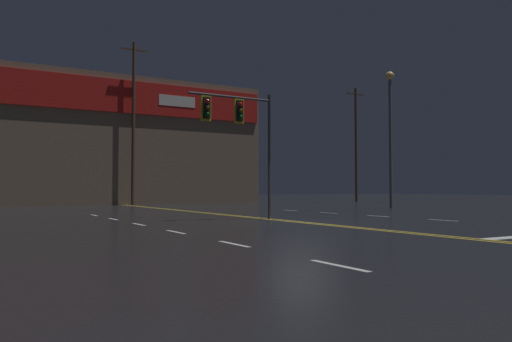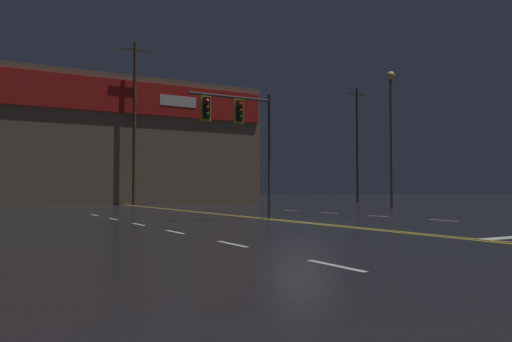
% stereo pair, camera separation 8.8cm
% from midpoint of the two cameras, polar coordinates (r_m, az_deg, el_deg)
% --- Properties ---
extents(ground_plane, '(200.00, 200.00, 0.00)m').
position_cam_midpoint_polar(ground_plane, '(18.51, 4.97, -5.85)').
color(ground_plane, black).
extents(road_markings, '(16.39, 60.00, 0.01)m').
position_cam_midpoint_polar(road_markings, '(17.99, 10.75, -5.92)').
color(road_markings, gold).
rests_on(road_markings, ground).
extents(traffic_signal_median, '(3.67, 0.36, 5.15)m').
position_cam_midpoint_polar(traffic_signal_median, '(20.08, -2.23, 5.58)').
color(traffic_signal_median, '#38383D').
rests_on(traffic_signal_median, ground).
extents(streetlight_far_left, '(0.56, 0.56, 9.06)m').
position_cam_midpoint_polar(streetlight_far_left, '(34.29, 15.02, 5.65)').
color(streetlight_far_left, '#59595E').
rests_on(streetlight_far_left, ground).
extents(building_backdrop, '(24.67, 10.23, 10.50)m').
position_cam_midpoint_polar(building_backdrop, '(46.06, -16.40, 2.98)').
color(building_backdrop, '#7A6651').
rests_on(building_backdrop, ground).
extents(utility_pole_row, '(46.47, 0.26, 12.93)m').
position_cam_midpoint_polar(utility_pole_row, '(41.04, -12.32, 4.70)').
color(utility_pole_row, '#4C3828').
rests_on(utility_pole_row, ground).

